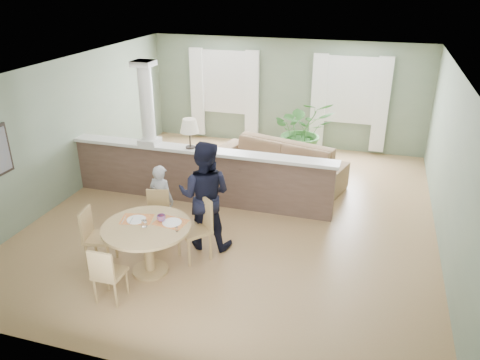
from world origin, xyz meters
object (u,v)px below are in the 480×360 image
(chair_side, at_px, (95,234))
(man_person, at_px, (205,195))
(sofa, at_px, (276,164))
(houseplant, at_px, (303,131))
(chair_far_boy, at_px, (158,213))
(chair_far_man, at_px, (198,225))
(child_person, at_px, (162,200))
(dining_table, at_px, (148,235))
(chair_near, at_px, (107,273))

(chair_side, height_order, man_person, man_person)
(sofa, distance_m, man_person, 2.89)
(houseplant, xyz_separation_m, chair_far_boy, (-1.70, -4.24, -0.29))
(chair_far_man, relative_size, child_person, 0.80)
(child_person, height_order, man_person, man_person)
(houseplant, height_order, child_person, houseplant)
(man_person, bearing_deg, dining_table, 55.86)
(houseplant, bearing_deg, chair_far_boy, -111.88)
(dining_table, bearing_deg, sofa, 73.77)
(houseplant, relative_size, chair_near, 1.81)
(sofa, distance_m, child_person, 2.99)
(chair_side, bearing_deg, houseplant, -35.02)
(sofa, relative_size, houseplant, 1.87)
(houseplant, relative_size, chair_far_boy, 1.77)
(chair_far_man, height_order, man_person, man_person)
(child_person, bearing_deg, chair_far_man, 159.04)
(chair_far_man, distance_m, child_person, 1.01)
(chair_side, bearing_deg, chair_far_boy, -43.39)
(sofa, bearing_deg, chair_near, -90.18)
(man_person, bearing_deg, child_person, -15.90)
(sofa, height_order, child_person, child_person)
(chair_far_boy, distance_m, chair_far_man, 0.90)
(chair_far_boy, height_order, chair_far_man, chair_far_man)
(dining_table, height_order, chair_far_boy, dining_table)
(chair_far_boy, relative_size, chair_far_man, 0.86)
(sofa, xyz_separation_m, chair_near, (-1.31, -4.56, 0.05))
(chair_near, bearing_deg, dining_table, -105.82)
(chair_side, height_order, child_person, child_person)
(sofa, height_order, man_person, man_person)
(chair_near, relative_size, chair_side, 0.92)
(sofa, height_order, houseplant, houseplant)
(chair_side, bearing_deg, chair_near, -150.32)
(sofa, xyz_separation_m, man_person, (-0.55, -2.80, 0.49))
(dining_table, relative_size, chair_far_boy, 1.50)
(chair_near, bearing_deg, chair_far_man, -119.26)
(houseplant, distance_m, chair_near, 6.18)
(man_person, bearing_deg, sofa, -105.97)
(houseplant, relative_size, chair_far_man, 1.52)
(houseplant, relative_size, child_person, 1.22)
(dining_table, xyz_separation_m, man_person, (0.54, 0.96, 0.28))
(sofa, distance_m, chair_far_man, 3.20)
(chair_side, bearing_deg, sofa, -38.74)
(chair_side, bearing_deg, chair_far_man, -77.19)
(chair_far_man, relative_size, chair_side, 1.10)
(houseplant, height_order, chair_far_man, houseplant)
(dining_table, height_order, chair_side, chair_side)
(child_person, bearing_deg, houseplant, -103.25)
(sofa, xyz_separation_m, chair_side, (-1.98, -3.79, 0.09))
(dining_table, distance_m, chair_side, 0.90)
(sofa, xyz_separation_m, houseplant, (0.31, 1.39, 0.35))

